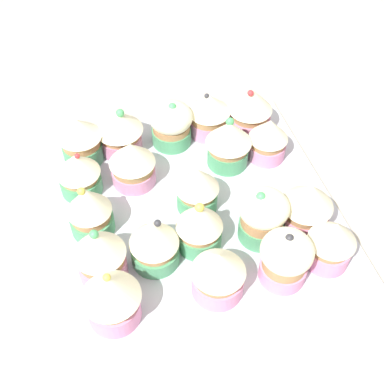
# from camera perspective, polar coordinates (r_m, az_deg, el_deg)

# --- Properties ---
(ground_plane) EXTENTS (1.80, 1.80, 0.03)m
(ground_plane) POSITION_cam_1_polar(r_m,az_deg,el_deg) (0.69, -0.00, -3.12)
(ground_plane) COLOR #B2A899
(baking_tray) EXTENTS (0.37, 0.37, 0.01)m
(baking_tray) POSITION_cam_1_polar(r_m,az_deg,el_deg) (0.67, -0.00, -2.02)
(baking_tray) COLOR silver
(baking_tray) RESTS_ON ground_plane
(cupcake_0) EXTENTS (0.06, 0.06, 0.07)m
(cupcake_0) POSITION_cam_1_polar(r_m,az_deg,el_deg) (0.75, 6.53, 9.15)
(cupcake_0) COLOR pink
(cupcake_0) RESTS_ON baking_tray
(cupcake_1) EXTENTS (0.06, 0.06, 0.07)m
(cupcake_1) POSITION_cam_1_polar(r_m,az_deg,el_deg) (0.74, 1.93, 8.73)
(cupcake_1) COLOR pink
(cupcake_1) RESTS_ON baking_tray
(cupcake_2) EXTENTS (0.06, 0.06, 0.07)m
(cupcake_2) POSITION_cam_1_polar(r_m,az_deg,el_deg) (0.73, -2.35, 7.63)
(cupcake_2) COLOR #4C9E6B
(cupcake_2) RESTS_ON baking_tray
(cupcake_3) EXTENTS (0.07, 0.07, 0.07)m
(cupcake_3) POSITION_cam_1_polar(r_m,az_deg,el_deg) (0.72, -8.13, 6.89)
(cupcake_3) COLOR pink
(cupcake_3) RESTS_ON baking_tray
(cupcake_4) EXTENTS (0.06, 0.06, 0.07)m
(cupcake_4) POSITION_cam_1_polar(r_m,az_deg,el_deg) (0.72, -12.35, 5.81)
(cupcake_4) COLOR #4C9E6B
(cupcake_4) RESTS_ON baking_tray
(cupcake_5) EXTENTS (0.05, 0.05, 0.07)m
(cupcake_5) POSITION_cam_1_polar(r_m,az_deg,el_deg) (0.71, 8.51, 5.96)
(cupcake_5) COLOR pink
(cupcake_5) RESTS_ON baking_tray
(cupcake_6) EXTENTS (0.06, 0.06, 0.08)m
(cupcake_6) POSITION_cam_1_polar(r_m,az_deg,el_deg) (0.69, 4.12, 5.61)
(cupcake_6) COLOR #4C9E6B
(cupcake_6) RESTS_ON baking_tray
(cupcake_7) EXTENTS (0.06, 0.06, 0.07)m
(cupcake_7) POSITION_cam_1_polar(r_m,az_deg,el_deg) (0.68, -6.69, 3.29)
(cupcake_7) COLOR pink
(cupcake_7) RESTS_ON baking_tray
(cupcake_8) EXTENTS (0.06, 0.06, 0.07)m
(cupcake_8) POSITION_cam_1_polar(r_m,az_deg,el_deg) (0.68, -12.55, 2.13)
(cupcake_8) COLOR #4C9E6B
(cupcake_8) RESTS_ON baking_tray
(cupcake_9) EXTENTS (0.06, 0.06, 0.07)m
(cupcake_9) POSITION_cam_1_polar(r_m,az_deg,el_deg) (0.64, 0.59, 0.48)
(cupcake_9) COLOR #4C9E6B
(cupcake_9) RESTS_ON baking_tray
(cupcake_10) EXTENTS (0.05, 0.05, 0.08)m
(cupcake_10) POSITION_cam_1_polar(r_m,az_deg,el_deg) (0.62, -11.34, -2.28)
(cupcake_10) COLOR #4C9E6B
(cupcake_10) RESTS_ON baking_tray
(cupcake_11) EXTENTS (0.06, 0.06, 0.08)m
(cupcake_11) POSITION_cam_1_polar(r_m,az_deg,el_deg) (0.63, 12.71, -1.50)
(cupcake_11) COLOR pink
(cupcake_11) RESTS_ON baking_tray
(cupcake_12) EXTENTS (0.06, 0.06, 0.08)m
(cupcake_12) POSITION_cam_1_polar(r_m,az_deg,el_deg) (0.61, 7.90, -2.62)
(cupcake_12) COLOR #4C9E6B
(cupcake_12) RESTS_ON baking_tray
(cupcake_13) EXTENTS (0.06, 0.06, 0.08)m
(cupcake_13) POSITION_cam_1_polar(r_m,az_deg,el_deg) (0.60, 0.82, -3.69)
(cupcake_13) COLOR #4C9E6B
(cupcake_13) RESTS_ON baking_tray
(cupcake_14) EXTENTS (0.06, 0.06, 0.08)m
(cupcake_14) POSITION_cam_1_polar(r_m,az_deg,el_deg) (0.59, -4.26, -5.51)
(cupcake_14) COLOR #4C9E6B
(cupcake_14) RESTS_ON baking_tray
(cupcake_15) EXTENTS (0.06, 0.06, 0.08)m
(cupcake_15) POSITION_cam_1_polar(r_m,az_deg,el_deg) (0.58, -10.27, -6.76)
(cupcake_15) COLOR pink
(cupcake_15) RESTS_ON baking_tray
(cupcake_16) EXTENTS (0.06, 0.06, 0.07)m
(cupcake_16) POSITION_cam_1_polar(r_m,az_deg,el_deg) (0.61, 15.30, -5.43)
(cupcake_16) COLOR pink
(cupcake_16) RESTS_ON baking_tray
(cupcake_17) EXTENTS (0.06, 0.06, 0.07)m
(cupcake_17) POSITION_cam_1_polar(r_m,az_deg,el_deg) (0.58, 10.41, -7.26)
(cupcake_17) COLOR pink
(cupcake_17) RESTS_ON baking_tray
(cupcake_18) EXTENTS (0.06, 0.06, 0.07)m
(cupcake_18) POSITION_cam_1_polar(r_m,az_deg,el_deg) (0.57, 2.96, -9.00)
(cupcake_18) COLOR pink
(cupcake_18) RESTS_ON baking_tray
(cupcake_19) EXTENTS (0.06, 0.06, 0.08)m
(cupcake_19) POSITION_cam_1_polar(r_m,az_deg,el_deg) (0.55, -9.03, -11.41)
(cupcake_19) COLOR pink
(cupcake_19) RESTS_ON baking_tray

